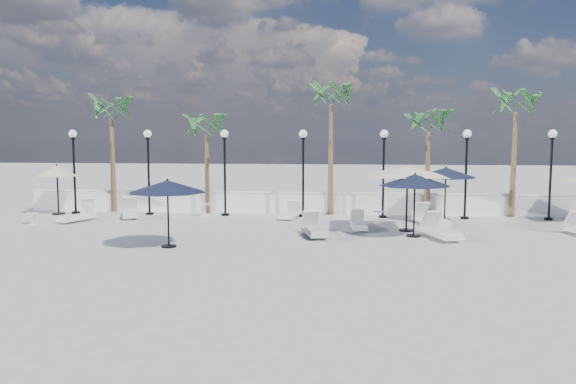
# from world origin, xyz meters

# --- Properties ---
(ground) EXTENTS (100.00, 100.00, 0.00)m
(ground) POSITION_xyz_m (0.00, 0.00, 0.00)
(ground) COLOR #A09F9B
(ground) RESTS_ON ground
(balustrade) EXTENTS (26.00, 0.30, 1.01)m
(balustrade) POSITION_xyz_m (0.00, 7.50, 0.47)
(balustrade) COLOR white
(balustrade) RESTS_ON ground
(lamppost_0) EXTENTS (0.36, 0.36, 3.84)m
(lamppost_0) POSITION_xyz_m (-10.50, 6.50, 2.49)
(lamppost_0) COLOR black
(lamppost_0) RESTS_ON ground
(lamppost_1) EXTENTS (0.36, 0.36, 3.84)m
(lamppost_1) POSITION_xyz_m (-7.00, 6.50, 2.49)
(lamppost_1) COLOR black
(lamppost_1) RESTS_ON ground
(lamppost_2) EXTENTS (0.36, 0.36, 3.84)m
(lamppost_2) POSITION_xyz_m (-3.50, 6.50, 2.49)
(lamppost_2) COLOR black
(lamppost_2) RESTS_ON ground
(lamppost_3) EXTENTS (0.36, 0.36, 3.84)m
(lamppost_3) POSITION_xyz_m (0.00, 6.50, 2.49)
(lamppost_3) COLOR black
(lamppost_3) RESTS_ON ground
(lamppost_4) EXTENTS (0.36, 0.36, 3.84)m
(lamppost_4) POSITION_xyz_m (3.50, 6.50, 2.49)
(lamppost_4) COLOR black
(lamppost_4) RESTS_ON ground
(lamppost_5) EXTENTS (0.36, 0.36, 3.84)m
(lamppost_5) POSITION_xyz_m (7.00, 6.50, 2.49)
(lamppost_5) COLOR black
(lamppost_5) RESTS_ON ground
(lamppost_6) EXTENTS (0.36, 0.36, 3.84)m
(lamppost_6) POSITION_xyz_m (10.50, 6.50, 2.49)
(lamppost_6) COLOR black
(lamppost_6) RESTS_ON ground
(palm_0) EXTENTS (2.60, 2.60, 5.50)m
(palm_0) POSITION_xyz_m (-9.00, 7.30, 4.53)
(palm_0) COLOR brown
(palm_0) RESTS_ON ground
(palm_1) EXTENTS (2.60, 2.60, 4.70)m
(palm_1) POSITION_xyz_m (-4.50, 7.30, 3.75)
(palm_1) COLOR brown
(palm_1) RESTS_ON ground
(palm_2) EXTENTS (2.60, 2.60, 6.10)m
(palm_2) POSITION_xyz_m (1.20, 7.30, 5.12)
(palm_2) COLOR brown
(palm_2) RESTS_ON ground
(palm_3) EXTENTS (2.60, 2.60, 4.90)m
(palm_3) POSITION_xyz_m (5.50, 7.30, 3.95)
(palm_3) COLOR brown
(palm_3) RESTS_ON ground
(palm_4) EXTENTS (2.60, 2.60, 5.70)m
(palm_4) POSITION_xyz_m (9.20, 7.30, 4.73)
(palm_4) COLOR brown
(palm_4) RESTS_ON ground
(lounger_0) EXTENTS (1.15, 1.83, 0.65)m
(lounger_0) POSITION_xyz_m (-9.31, 4.16, 0.22)
(lounger_0) COLOR silver
(lounger_0) RESTS_ON ground
(lounger_1) EXTENTS (1.09, 1.72, 0.61)m
(lounger_1) POSITION_xyz_m (-9.78, 6.18, 0.21)
(lounger_1) COLOR silver
(lounger_1) RESTS_ON ground
(lounger_2) EXTENTS (1.37, 2.17, 0.78)m
(lounger_2) POSITION_xyz_m (-7.52, 5.52, 0.26)
(lounger_2) COLOR silver
(lounger_2) RESTS_ON ground
(lounger_3) EXTENTS (0.65, 1.73, 0.64)m
(lounger_3) POSITION_xyz_m (2.35, 3.30, 0.21)
(lounger_3) COLOR silver
(lounger_3) RESTS_ON ground
(lounger_4) EXTENTS (1.12, 2.09, 0.75)m
(lounger_4) POSITION_xyz_m (0.73, 1.77, 0.25)
(lounger_4) COLOR silver
(lounger_4) RESTS_ON ground
(lounger_5) EXTENTS (0.84, 1.85, 0.67)m
(lounger_5) POSITION_xyz_m (-0.53, 5.91, 0.22)
(lounger_5) COLOR silver
(lounger_5) RESTS_ON ground
(lounger_6) EXTENTS (1.35, 2.16, 0.77)m
(lounger_6) POSITION_xyz_m (5.25, 4.54, 0.26)
(lounger_6) COLOR silver
(lounger_6) RESTS_ON ground
(lounger_7) EXTENTS (1.27, 2.22, 0.79)m
(lounger_7) POSITION_xyz_m (5.16, 1.71, 0.27)
(lounger_7) COLOR silver
(lounger_7) RESTS_ON ground
(side_table_0) EXTENTS (0.49, 0.49, 0.47)m
(side_table_0) POSITION_xyz_m (-10.78, 3.33, 0.29)
(side_table_0) COLOR silver
(side_table_0) RESTS_ON ground
(side_table_1) EXTENTS (0.58, 0.58, 0.56)m
(side_table_1) POSITION_xyz_m (-4.35, 6.20, 0.34)
(side_table_1) COLOR silver
(side_table_1) RESTS_ON ground
(side_table_2) EXTENTS (0.49, 0.49, 0.47)m
(side_table_2) POSITION_xyz_m (3.22, 5.07, 0.28)
(side_table_2) COLOR silver
(side_table_2) RESTS_ON ground
(parasol_navy_left) EXTENTS (2.52, 2.52, 2.23)m
(parasol_navy_left) POSITION_xyz_m (-3.88, -0.65, 1.96)
(parasol_navy_left) COLOR black
(parasol_navy_left) RESTS_ON ground
(parasol_navy_mid) EXTENTS (2.57, 2.57, 2.30)m
(parasol_navy_mid) POSITION_xyz_m (6.06, 5.97, 2.02)
(parasol_navy_mid) COLOR black
(parasol_navy_mid) RESTS_ON ground
(parasol_navy_right) EXTENTS (2.56, 2.56, 2.29)m
(parasol_navy_right) POSITION_xyz_m (4.26, 1.99, 2.01)
(parasol_navy_right) COLOR black
(parasol_navy_right) RESTS_ON ground
(parasol_cream_sq_a) EXTENTS (5.39, 5.39, 2.65)m
(parasol_cream_sq_a) POSITION_xyz_m (4.13, 3.14, 2.45)
(parasol_cream_sq_a) COLOR black
(parasol_cream_sq_a) RESTS_ON ground
(parasol_cream_small) EXTENTS (1.86, 1.86, 2.29)m
(parasol_cream_small) POSITION_xyz_m (-11.17, 6.20, 1.96)
(parasol_cream_small) COLOR black
(parasol_cream_small) RESTS_ON ground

